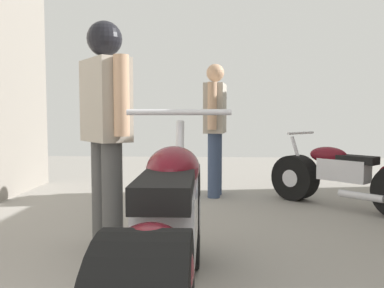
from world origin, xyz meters
TOP-DOWN VIEW (x-y plane):
  - ground_plane at (0.00, 3.03)m, footprint 14.55×14.55m
  - motorcycle_maroon_cruiser at (-0.28, 2.24)m, footprint 0.68×2.30m
  - motorcycle_black_naked at (1.39, 4.87)m, footprint 1.43×1.41m
  - mechanic_in_blue at (-0.06, 5.49)m, footprint 0.30×0.68m
  - mechanic_with_helmet at (-0.91, 3.47)m, footprint 0.51×0.61m

SIDE VIEW (x-z plane):
  - ground_plane at x=0.00m, z-range 0.00..0.00m
  - motorcycle_black_naked at x=1.39m, z-range -0.08..0.76m
  - motorcycle_maroon_cruiser at x=-0.28m, z-range -0.10..0.98m
  - mechanic_in_blue at x=-0.06m, z-range 0.11..1.78m
  - mechanic_with_helmet at x=-0.91m, z-range 0.17..1.93m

